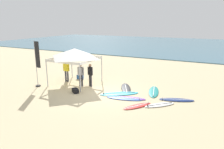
{
  "coord_description": "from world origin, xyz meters",
  "views": [
    {
      "loc": [
        6.37,
        -11.44,
        4.71
      ],
      "look_at": [
        -0.01,
        1.32,
        1.0
      ],
      "focal_mm": 32.83,
      "sensor_mm": 36.0,
      "label": 1
    }
  ],
  "objects_px": {
    "surfboard_teal": "(154,92)",
    "person_grey": "(81,73)",
    "surfboard_red": "(138,106)",
    "person_black": "(90,74)",
    "surfboard_blue": "(125,98)",
    "cooler_box": "(80,77)",
    "person_green": "(67,68)",
    "surfboard_white": "(160,105)",
    "banner_flag": "(37,66)",
    "surfboard_navy": "(176,100)",
    "surfboard_cyan": "(119,94)",
    "gear_bag_near_tent": "(75,91)",
    "surfboard_purple": "(129,98)",
    "person_yellow": "(66,70)",
    "surfboard_black": "(126,88)",
    "canopy_tent": "(75,53)"
  },
  "relations": [
    {
      "from": "person_black",
      "to": "gear_bag_near_tent",
      "type": "bearing_deg",
      "value": -95.81
    },
    {
      "from": "canopy_tent",
      "to": "surfboard_white",
      "type": "height_order",
      "value": "canopy_tent"
    },
    {
      "from": "person_green",
      "to": "surfboard_black",
      "type": "bearing_deg",
      "value": -0.56
    },
    {
      "from": "surfboard_white",
      "to": "cooler_box",
      "type": "height_order",
      "value": "cooler_box"
    },
    {
      "from": "surfboard_purple",
      "to": "gear_bag_near_tent",
      "type": "height_order",
      "value": "gear_bag_near_tent"
    },
    {
      "from": "surfboard_black",
      "to": "person_green",
      "type": "xyz_separation_m",
      "value": [
        -5.26,
        0.05,
        0.95
      ]
    },
    {
      "from": "surfboard_cyan",
      "to": "person_green",
      "type": "xyz_separation_m",
      "value": [
        -5.31,
        1.3,
        0.95
      ]
    },
    {
      "from": "person_black",
      "to": "surfboard_teal",
      "type": "bearing_deg",
      "value": 10.43
    },
    {
      "from": "surfboard_teal",
      "to": "banner_flag",
      "type": "height_order",
      "value": "banner_flag"
    },
    {
      "from": "surfboard_red",
      "to": "person_green",
      "type": "xyz_separation_m",
      "value": [
        -7.1,
        2.7,
        0.95
      ]
    },
    {
      "from": "surfboard_cyan",
      "to": "person_grey",
      "type": "height_order",
      "value": "person_grey"
    },
    {
      "from": "surfboard_navy",
      "to": "person_green",
      "type": "xyz_separation_m",
      "value": [
        -8.91,
        0.73,
        0.95
      ]
    },
    {
      "from": "banner_flag",
      "to": "surfboard_teal",
      "type": "bearing_deg",
      "value": 18.08
    },
    {
      "from": "surfboard_white",
      "to": "surfboard_teal",
      "type": "bearing_deg",
      "value": 113.73
    },
    {
      "from": "surfboard_teal",
      "to": "person_grey",
      "type": "height_order",
      "value": "person_grey"
    },
    {
      "from": "person_grey",
      "to": "gear_bag_near_tent",
      "type": "bearing_deg",
      "value": -70.74
    },
    {
      "from": "surfboard_navy",
      "to": "person_yellow",
      "type": "distance_m",
      "value": 8.68
    },
    {
      "from": "person_black",
      "to": "banner_flag",
      "type": "relative_size",
      "value": 0.5
    },
    {
      "from": "surfboard_white",
      "to": "surfboard_blue",
      "type": "distance_m",
      "value": 2.22
    },
    {
      "from": "person_green",
      "to": "gear_bag_near_tent",
      "type": "distance_m",
      "value": 3.55
    },
    {
      "from": "banner_flag",
      "to": "person_black",
      "type": "bearing_deg",
      "value": 27.42
    },
    {
      "from": "surfboard_red",
      "to": "gear_bag_near_tent",
      "type": "bearing_deg",
      "value": 175.84
    },
    {
      "from": "surfboard_blue",
      "to": "cooler_box",
      "type": "height_order",
      "value": "cooler_box"
    },
    {
      "from": "surfboard_white",
      "to": "cooler_box",
      "type": "bearing_deg",
      "value": 160.45
    },
    {
      "from": "surfboard_blue",
      "to": "surfboard_cyan",
      "type": "relative_size",
      "value": 0.94
    },
    {
      "from": "surfboard_blue",
      "to": "banner_flag",
      "type": "xyz_separation_m",
      "value": [
        -6.69,
        -0.57,
        1.54
      ]
    },
    {
      "from": "surfboard_teal",
      "to": "person_grey",
      "type": "xyz_separation_m",
      "value": [
        -5.23,
        -1.13,
        0.95
      ]
    },
    {
      "from": "surfboard_red",
      "to": "surfboard_white",
      "type": "bearing_deg",
      "value": 33.79
    },
    {
      "from": "surfboard_red",
      "to": "person_green",
      "type": "height_order",
      "value": "person_green"
    },
    {
      "from": "person_green",
      "to": "banner_flag",
      "type": "bearing_deg",
      "value": -106.24
    },
    {
      "from": "surfboard_blue",
      "to": "person_green",
      "type": "distance_m",
      "value": 6.34
    },
    {
      "from": "surfboard_teal",
      "to": "surfboard_white",
      "type": "height_order",
      "value": "same"
    },
    {
      "from": "surfboard_purple",
      "to": "surfboard_navy",
      "type": "bearing_deg",
      "value": 20.71
    },
    {
      "from": "surfboard_cyan",
      "to": "cooler_box",
      "type": "distance_m",
      "value": 4.94
    },
    {
      "from": "person_black",
      "to": "person_yellow",
      "type": "height_order",
      "value": "same"
    },
    {
      "from": "person_yellow",
      "to": "cooler_box",
      "type": "distance_m",
      "value": 1.48
    },
    {
      "from": "surfboard_purple",
      "to": "person_black",
      "type": "bearing_deg",
      "value": 163.42
    },
    {
      "from": "canopy_tent",
      "to": "banner_flag",
      "type": "distance_m",
      "value": 2.84
    },
    {
      "from": "surfboard_red",
      "to": "cooler_box",
      "type": "height_order",
      "value": "cooler_box"
    },
    {
      "from": "surfboard_red",
      "to": "person_black",
      "type": "distance_m",
      "value": 4.94
    },
    {
      "from": "surfboard_black",
      "to": "cooler_box",
      "type": "height_order",
      "value": "cooler_box"
    },
    {
      "from": "person_grey",
      "to": "banner_flag",
      "type": "relative_size",
      "value": 0.5
    },
    {
      "from": "surfboard_navy",
      "to": "person_black",
      "type": "distance_m",
      "value": 6.31
    },
    {
      "from": "surfboard_teal",
      "to": "surfboard_white",
      "type": "relative_size",
      "value": 1.46
    },
    {
      "from": "surfboard_purple",
      "to": "cooler_box",
      "type": "bearing_deg",
      "value": 155.98
    },
    {
      "from": "surfboard_cyan",
      "to": "person_grey",
      "type": "distance_m",
      "value": 3.43
    },
    {
      "from": "surfboard_navy",
      "to": "surfboard_blue",
      "type": "distance_m",
      "value": 3.18
    },
    {
      "from": "surfboard_white",
      "to": "surfboard_black",
      "type": "distance_m",
      "value": 3.5
    },
    {
      "from": "surfboard_white",
      "to": "gear_bag_near_tent",
      "type": "distance_m",
      "value": 5.69
    },
    {
      "from": "cooler_box",
      "to": "surfboard_cyan",
      "type": "bearing_deg",
      "value": -23.3
    }
  ]
}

